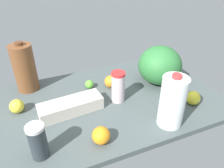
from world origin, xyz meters
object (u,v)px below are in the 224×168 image
Objects in this scene: chocolate_milk_jug at (24,68)px; orange_far_back at (111,81)px; egg_carton at (71,106)px; orange_by_jug at (101,135)px; watermelon at (160,65)px; tumbler_cup at (118,87)px; lemon_near_front at (17,106)px; shaker_bottle at (38,141)px; milk_jug at (172,102)px; lemon_loose at (193,98)px; lime_beside_bowl at (89,84)px.

orange_far_back is at bearing -20.61° from chocolate_milk_jug.
egg_carton is 1.09× the size of chocolate_milk_jug.
watermelon is at bearing 33.48° from orange_by_jug.
orange_far_back is (-29.88, 6.40, -8.06)cm from watermelon.
tumbler_cup reaches higher than lemon_near_front.
orange_far_back is 0.93× the size of orange_by_jug.
tumbler_cup is 1.11× the size of shaker_bottle.
orange_far_back is 1.02× the size of lemon_near_front.
milk_jug reaches higher than watermelon.
chocolate_milk_jug is (-59.89, 58.52, 1.29)cm from milk_jug.
shaker_bottle reaches higher than orange_far_back.
lemon_loose is at bearing 7.12° from orange_by_jug.
shaker_bottle is at bearing -153.07° from tumbler_cup.
egg_carton is 50.35cm from milk_jug.
watermelon is 3.30× the size of orange_by_jug.
chocolate_milk_jug is at bearing 70.88° from lemon_near_front.
shaker_bottle is at bearing -157.97° from watermelon.
egg_carton is 4.37× the size of orange_far_back.
chocolate_milk_jug is at bearing 144.47° from tumbler_cup.
milk_jug is 5.21× the size of lime_beside_bowl.
lemon_loose is at bearing -21.19° from egg_carton.
watermelon is (16.27, 34.72, -0.98)cm from milk_jug.
lemon_loose is 56.02cm from orange_by_jug.
lemon_near_front is at bearing 168.30° from tumbler_cup.
lime_beside_bowl is 41.87cm from lemon_near_front.
milk_jug is 44.25cm from orange_far_back.
shaker_bottle is (-44.75, -22.73, -0.84)cm from tumbler_cup.
watermelon is at bearing -1.83° from lemon_near_front.
egg_carton is 1.20× the size of milk_jug.
milk_jug is 1.03× the size of watermelon.
shaker_bottle is 34.56cm from lemon_near_front.
lemon_near_front is (-7.25, 33.50, -4.38)cm from shaker_bottle.
lemon_near_front is (-88.09, 29.43, -0.16)cm from lemon_loose.
orange_far_back is at bearing 3.99° from lemon_near_front.
egg_carton reaches higher than lime_beside_bowl.
shaker_bottle is (-76.23, -30.84, -3.77)cm from watermelon.
shaker_bottle reaches higher than lemon_near_front.
watermelon is at bearing 14.44° from tumbler_cup.
lemon_near_front is (-25.56, 10.67, 0.19)cm from egg_carton.
chocolate_milk_jug is (0.07, 54.64, 6.04)cm from shaker_bottle.
orange_by_jug is at bearing 178.33° from milk_jug.
orange_by_jug is (-19.49, -25.61, -4.86)cm from tumbler_cup.
milk_jug reaches higher than lime_beside_bowl.
watermelon is 44.39cm from lime_beside_bowl.
lemon_loose is at bearing -80.23° from watermelon.
watermelon is at bearing 64.89° from milk_jug.
tumbler_cup is at bearing -4.71° from egg_carton.
orange_far_back reaches higher than lime_beside_bowl.
shaker_bottle is at bearing -90.08° from chocolate_milk_jug.
egg_carton is 23.85cm from lime_beside_bowl.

